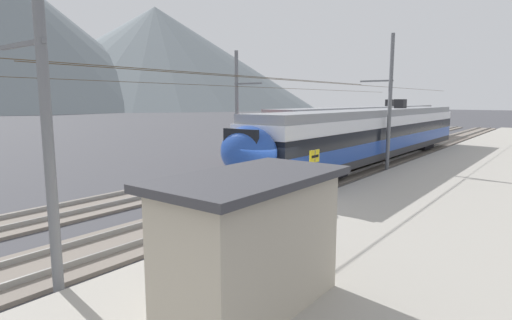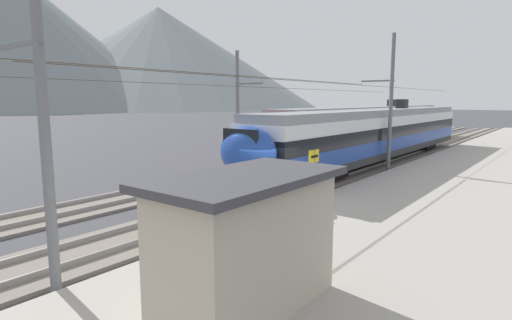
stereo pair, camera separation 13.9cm
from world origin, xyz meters
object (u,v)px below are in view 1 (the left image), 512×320
Objects in this scene: passenger_walking at (248,222)px; handbag_near_sign at (324,200)px; potted_plant_platform_edge at (231,235)px; platform_shelter at (251,241)px; catenary_mast_mid at (388,102)px; catenary_mast_far_side at (238,108)px; handbag_beside_passenger at (266,248)px; train_near_platform at (376,133)px; catenary_mast_west at (44,123)px; platform_sign at (314,165)px; train_far_track at (369,123)px.

handbag_near_sign is at bearing 9.65° from passenger_walking.
platform_shelter is (-2.35, -2.61, 1.05)m from potted_plant_platform_edge.
platform_shelter is at bearing -167.41° from catenary_mast_mid.
catenary_mast_mid is at bearing -61.22° from catenary_mast_far_side.
handbag_beside_passenger is at bearing -167.18° from handbag_near_sign.
platform_shelter is (-2.61, -1.54, 1.26)m from handbag_beside_passenger.
train_near_platform is 19.67m from handbag_beside_passenger.
passenger_walking is 0.97m from handbag_beside_passenger.
catenary_mast_mid reaches higher than catenary_mast_west.
platform_shelter is at bearing -161.22° from handbag_near_sign.
catenary_mast_mid is 11.43m from platform_sign.
catenary_mast_mid reaches higher than catenary_mast_far_side.
train_near_platform is 23.71m from catenary_mast_west.
catenary_mast_far_side is at bearing 26.64° from catenary_mast_west.
handbag_near_sign reaches higher than handbag_beside_passenger.
train_near_platform is 0.72× the size of catenary_mast_far_side.
handbag_beside_passenger is 3.28m from platform_shelter.
potted_plant_platform_edge is (4.25, -1.67, -3.34)m from catenary_mast_west.
train_far_track is at bearing 16.67° from passenger_walking.
platform_sign is 5.00× the size of handbag_near_sign.
catenary_mast_west is 10.18m from platform_sign.
platform_sign reaches higher than handbag_near_sign.
catenary_mast_mid is at bearing 12.59° from platform_shelter.
potted_plant_platform_edge is at bearing -21.49° from catenary_mast_west.
platform_sign is at bearing -6.75° from catenary_mast_west.
train_far_track is 0.82× the size of catenary_mast_west.
catenary_mast_far_side is at bearing 118.78° from catenary_mast_mid.
passenger_walking is 2.81m from platform_shelter.
train_far_track reaches higher than platform_sign.
handbag_beside_passenger is (-11.96, -11.01, -3.54)m from catenary_mast_far_side.
platform_sign is at bearing 5.06° from potted_plant_platform_edge.
train_near_platform is at bearing 4.10° from catenary_mast_west.
catenary_mast_mid is at bearing 9.40° from handbag_beside_passenger.
catenary_mast_far_side is 12.03m from handbag_near_sign.
catenary_mast_mid is 18.59× the size of platform_sign.
catenary_mast_west is 6.36m from handbag_beside_passenger.
catenary_mast_west is at bearing -175.90° from train_near_platform.
catenary_mast_mid is at bearing 5.96° from platform_sign.
catenary_mast_west reaches higher than handbag_near_sign.
handbag_beside_passenger is 5.91m from handbag_near_sign.
catenary_mast_mid is at bearing 5.65° from potted_plant_platform_edge.
catenary_mast_west is at bearing 172.06° from handbag_near_sign.
handbag_beside_passenger is (-29.55, -9.25, -1.80)m from train_far_track.
handbag_near_sign is 0.11× the size of platform_shelter.
train_near_platform is 20.04m from passenger_walking.
catenary_mast_far_side reaches higher than potted_plant_platform_edge.
passenger_walking is 4.08× the size of handbag_beside_passenger.
train_near_platform is 3.74m from catenary_mast_mid.
catenary_mast_mid is 9.87× the size of platform_shelter.
potted_plant_platform_edge is (-29.81, -8.17, -1.59)m from train_far_track.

